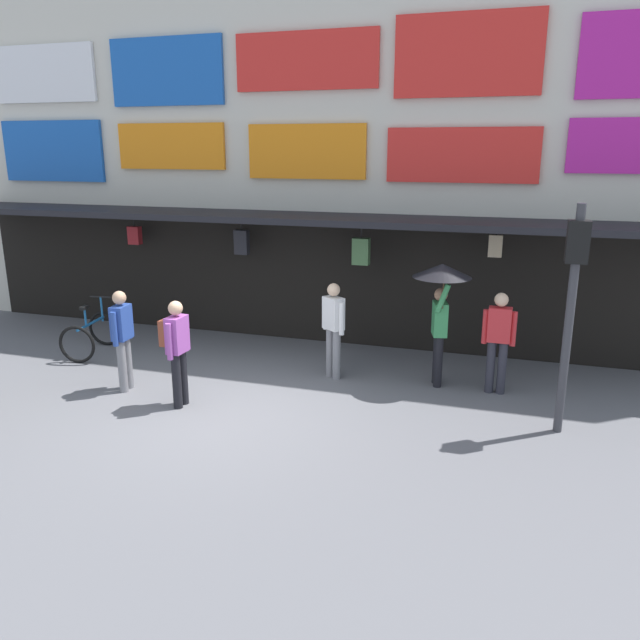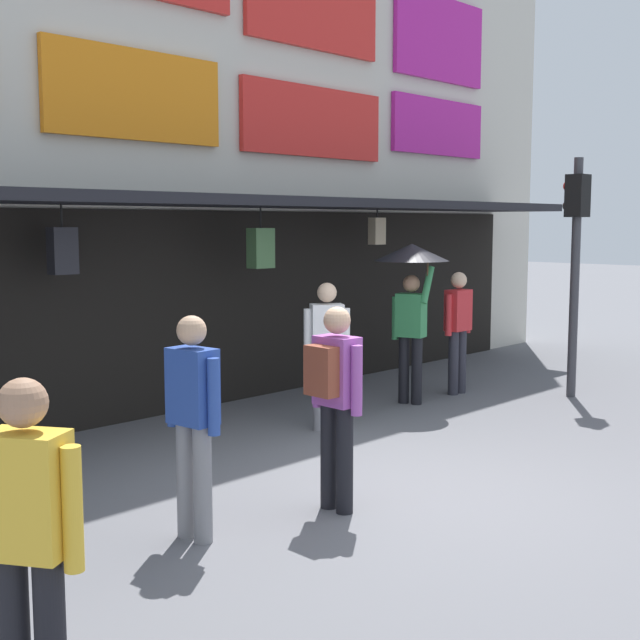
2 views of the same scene
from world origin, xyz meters
TOP-DOWN VIEW (x-y plane):
  - ground_plane at (0.00, 0.00)m, footprint 80.00×80.00m
  - shopfront at (-0.00, 4.57)m, footprint 18.00×2.60m
  - traffic_light_far at (4.77, 0.88)m, footprint 0.28×0.33m
  - pedestrian_in_purple at (-1.98, 0.41)m, footprint 0.25×0.53m
  - pedestrian_in_white at (1.13, 1.99)m, footprint 0.45×0.39m
  - pedestrian_with_umbrella at (2.91, 2.17)m, footprint 0.96×0.96m
  - pedestrian_in_red at (3.86, 2.10)m, footprint 0.53×0.23m
  - pedestrian_in_blue at (-0.81, 0.08)m, footprint 0.36×0.53m
  - pedestrian_in_yellow at (-4.02, -1.04)m, footprint 0.37×0.47m

SIDE VIEW (x-z plane):
  - ground_plane at x=0.00m, z-range 0.00..0.00m
  - pedestrian_in_purple at x=-1.98m, z-range 0.11..1.79m
  - pedestrian_in_white at x=1.13m, z-range 0.11..1.79m
  - pedestrian_in_red at x=3.86m, z-range 0.11..1.79m
  - pedestrian_in_yellow at x=-4.02m, z-range 0.11..1.79m
  - pedestrian_in_blue at x=-0.81m, z-range 0.14..1.82m
  - pedestrian_with_umbrella at x=2.91m, z-range 0.60..2.68m
  - traffic_light_far at x=4.77m, z-range 0.54..3.74m
  - shopfront at x=0.00m, z-range -0.04..7.96m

